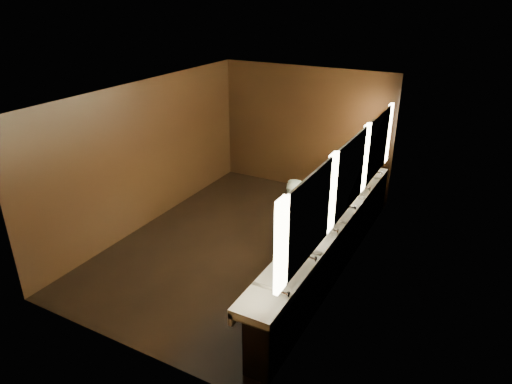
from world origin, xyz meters
TOP-DOWN VIEW (x-y plane):
  - floor at (0.00, 0.00)m, footprint 6.00×6.00m
  - ceiling at (0.00, 0.00)m, footprint 4.00×6.00m
  - wall_back at (0.00, 3.00)m, footprint 4.00×0.02m
  - wall_front at (0.00, -3.00)m, footprint 4.00×0.02m
  - wall_left at (-2.00, 0.00)m, footprint 0.02×6.00m
  - wall_right at (2.00, 0.00)m, footprint 0.02×6.00m
  - sink_counter at (1.79, 0.00)m, footprint 0.55×5.40m
  - mirror_band at (1.98, -0.00)m, footprint 0.06×5.03m
  - person at (1.12, -0.19)m, footprint 0.52×0.65m
  - trash_bin at (1.58, -1.85)m, footprint 0.47×0.47m

SIDE VIEW (x-z plane):
  - floor at x=0.00m, z-range 0.00..0.00m
  - trash_bin at x=1.58m, z-range 0.00..0.55m
  - sink_counter at x=1.79m, z-range -0.01..1.00m
  - person at x=1.12m, z-range 0.00..1.57m
  - wall_back at x=0.00m, z-range 0.00..2.80m
  - wall_front at x=0.00m, z-range 0.00..2.80m
  - wall_left at x=-2.00m, z-range 0.00..2.80m
  - wall_right at x=2.00m, z-range 0.00..2.80m
  - mirror_band at x=1.98m, z-range 1.17..2.32m
  - ceiling at x=0.00m, z-range 2.79..2.81m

